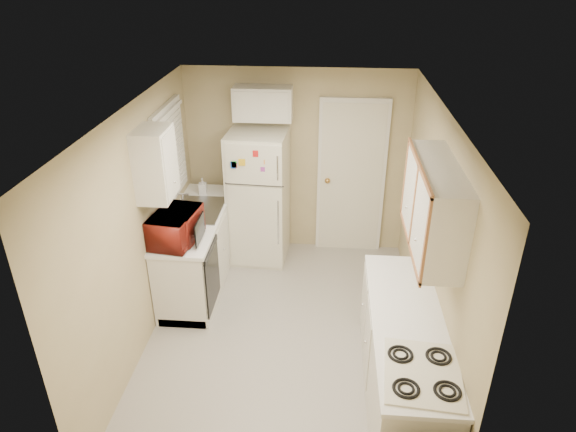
{
  "coord_description": "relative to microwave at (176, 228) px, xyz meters",
  "views": [
    {
      "loc": [
        0.38,
        -4.23,
        3.6
      ],
      "look_at": [
        0.0,
        0.5,
        1.15
      ],
      "focal_mm": 32.0,
      "sensor_mm": 36.0,
      "label": 1
    }
  ],
  "objects": [
    {
      "name": "wall_left",
      "position": [
        -0.25,
        -0.32,
        0.15
      ],
      "size": [
        3.8,
        3.8,
        0.0
      ],
      "primitive_type": "plane",
      "color": "tan",
      "rests_on": "floor"
    },
    {
      "name": "right_counter",
      "position": [
        2.25,
        -1.12,
        -0.6
      ],
      "size": [
        0.6,
        2.0,
        0.9
      ],
      "primitive_type": "cube",
      "color": "silver",
      "rests_on": "floor"
    },
    {
      "name": "upper_cabinet_right",
      "position": [
        2.4,
        -0.82,
        0.75
      ],
      "size": [
        0.3,
        1.2,
        0.7
      ],
      "primitive_type": "cube",
      "color": "silver",
      "rests_on": "wall_right"
    },
    {
      "name": "ceiling",
      "position": [
        1.15,
        -0.32,
        1.35
      ],
      "size": [
        3.8,
        3.8,
        0.0
      ],
      "primitive_type": "plane",
      "color": "white",
      "rests_on": "floor"
    },
    {
      "name": "cabinet_over_fridge",
      "position": [
        0.75,
        1.43,
        0.95
      ],
      "size": [
        0.7,
        0.3,
        0.4
      ],
      "primitive_type": "cube",
      "color": "silver",
      "rests_on": "wall_back"
    },
    {
      "name": "sink",
      "position": [
        0.05,
        0.73,
        -0.19
      ],
      "size": [
        0.54,
        0.74,
        0.16
      ],
      "primitive_type": "cube",
      "color": "gray",
      "rests_on": "left_counter"
    },
    {
      "name": "stove",
      "position": [
        2.28,
        -1.73,
        -0.64
      ],
      "size": [
        0.6,
        0.72,
        0.82
      ],
      "primitive_type": "cube",
      "rotation": [
        0.0,
        0.0,
        -0.09
      ],
      "color": "beige",
      "rests_on": "floor"
    },
    {
      "name": "window_blinds",
      "position": [
        -0.21,
        0.73,
        0.55
      ],
      "size": [
        0.1,
        0.98,
        1.08
      ],
      "primitive_type": "cube",
      "color": "silver",
      "rests_on": "wall_left"
    },
    {
      "name": "soap_bottle",
      "position": [
        0.0,
        1.19,
        -0.05
      ],
      "size": [
        0.11,
        0.11,
        0.21
      ],
      "primitive_type": "imported",
      "rotation": [
        0.0,
        0.0,
        0.15
      ],
      "color": "white",
      "rests_on": "left_counter"
    },
    {
      "name": "upper_cabinet_left",
      "position": [
        -0.1,
        -0.1,
        0.75
      ],
      "size": [
        0.3,
        0.45,
        0.7
      ],
      "primitive_type": "cube",
      "color": "silver",
      "rests_on": "wall_left"
    },
    {
      "name": "wall_right",
      "position": [
        2.55,
        -0.32,
        0.15
      ],
      "size": [
        3.8,
        3.8,
        0.0
      ],
      "primitive_type": "plane",
      "color": "tan",
      "rests_on": "floor"
    },
    {
      "name": "interior_door",
      "position": [
        1.85,
        1.54,
        -0.03
      ],
      "size": [
        0.86,
        0.06,
        2.08
      ],
      "primitive_type": "cube",
      "color": "beige",
      "rests_on": "floor"
    },
    {
      "name": "microwave",
      "position": [
        0.0,
        0.0,
        0.0
      ],
      "size": [
        0.64,
        0.41,
        0.4
      ],
      "primitive_type": "imported",
      "rotation": [
        0.0,
        0.0,
        1.43
      ],
      "color": "maroon",
      "rests_on": "left_counter"
    },
    {
      "name": "floor",
      "position": [
        1.15,
        -0.32,
        -1.05
      ],
      "size": [
        3.8,
        3.8,
        0.0
      ],
      "primitive_type": "plane",
      "color": "beige",
      "rests_on": "ground"
    },
    {
      "name": "dishwasher",
      "position": [
        0.34,
        -0.02,
        -0.56
      ],
      "size": [
        0.03,
        0.58,
        0.72
      ],
      "primitive_type": "cube",
      "color": "black",
      "rests_on": "floor"
    },
    {
      "name": "refrigerator",
      "position": [
        0.7,
        1.24,
        -0.2
      ],
      "size": [
        0.74,
        0.72,
        1.7
      ],
      "primitive_type": "cube",
      "rotation": [
        0.0,
        0.0,
        -0.06
      ],
      "color": "beige",
      "rests_on": "floor"
    },
    {
      "name": "wall_back",
      "position": [
        1.15,
        1.58,
        0.15
      ],
      "size": [
        2.8,
        2.8,
        0.0
      ],
      "primitive_type": "plane",
      "color": "tan",
      "rests_on": "floor"
    },
    {
      "name": "wall_front",
      "position": [
        1.15,
        -2.22,
        0.15
      ],
      "size": [
        2.8,
        2.8,
        0.0
      ],
      "primitive_type": "plane",
      "color": "tan",
      "rests_on": "floor"
    },
    {
      "name": "left_counter",
      "position": [
        0.05,
        0.58,
        -0.6
      ],
      "size": [
        0.6,
        1.8,
        0.9
      ],
      "primitive_type": "cube",
      "color": "silver",
      "rests_on": "floor"
    }
  ]
}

